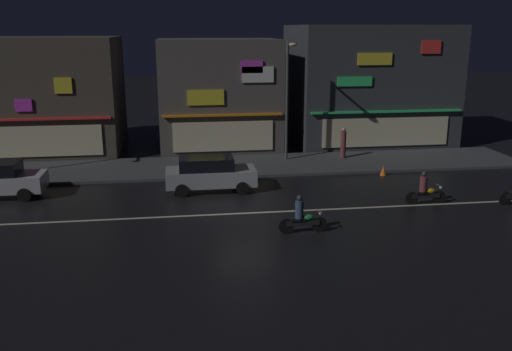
{
  "coord_description": "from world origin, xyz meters",
  "views": [
    {
      "loc": [
        -2.58,
        -21.76,
        7.62
      ],
      "look_at": [
        0.77,
        1.82,
        1.15
      ],
      "focal_mm": 38.21,
      "sensor_mm": 36.0,
      "label": 1
    }
  ],
  "objects_px": {
    "parked_car_near_kerb": "(210,173)",
    "motorcycle_lead": "(425,191)",
    "pedestrian_on_sidewalk": "(343,144)",
    "streetlamp_mid": "(288,91)",
    "motorcycle_opposite_lane": "(302,217)",
    "traffic_cone": "(383,170)"
  },
  "relations": [
    {
      "from": "streetlamp_mid",
      "to": "traffic_cone",
      "type": "height_order",
      "value": "streetlamp_mid"
    },
    {
      "from": "motorcycle_lead",
      "to": "traffic_cone",
      "type": "xyz_separation_m",
      "value": [
        0.01,
        5.01,
        -0.36
      ]
    },
    {
      "from": "parked_car_near_kerb",
      "to": "motorcycle_opposite_lane",
      "type": "xyz_separation_m",
      "value": [
        3.15,
        -6.16,
        -0.24
      ]
    },
    {
      "from": "motorcycle_opposite_lane",
      "to": "traffic_cone",
      "type": "distance_m",
      "value": 9.88
    },
    {
      "from": "pedestrian_on_sidewalk",
      "to": "streetlamp_mid",
      "type": "bearing_deg",
      "value": -50.45
    },
    {
      "from": "pedestrian_on_sidewalk",
      "to": "motorcycle_lead",
      "type": "height_order",
      "value": "pedestrian_on_sidewalk"
    },
    {
      "from": "motorcycle_opposite_lane",
      "to": "traffic_cone",
      "type": "height_order",
      "value": "motorcycle_opposite_lane"
    },
    {
      "from": "pedestrian_on_sidewalk",
      "to": "motorcycle_lead",
      "type": "distance_m",
      "value": 8.81
    },
    {
      "from": "motorcycle_lead",
      "to": "motorcycle_opposite_lane",
      "type": "bearing_deg",
      "value": -156.45
    },
    {
      "from": "motorcycle_opposite_lane",
      "to": "traffic_cone",
      "type": "xyz_separation_m",
      "value": [
        6.21,
        7.67,
        -0.36
      ]
    },
    {
      "from": "motorcycle_lead",
      "to": "parked_car_near_kerb",
      "type": "bearing_deg",
      "value": 159.83
    },
    {
      "from": "parked_car_near_kerb",
      "to": "motorcycle_lead",
      "type": "relative_size",
      "value": 2.26
    },
    {
      "from": "parked_car_near_kerb",
      "to": "pedestrian_on_sidewalk",
      "type": "bearing_deg",
      "value": -147.53
    },
    {
      "from": "streetlamp_mid",
      "to": "motorcycle_lead",
      "type": "height_order",
      "value": "streetlamp_mid"
    },
    {
      "from": "motorcycle_lead",
      "to": "traffic_cone",
      "type": "height_order",
      "value": "motorcycle_lead"
    },
    {
      "from": "parked_car_near_kerb",
      "to": "streetlamp_mid",
      "type": "bearing_deg",
      "value": -133.29
    },
    {
      "from": "parked_car_near_kerb",
      "to": "traffic_cone",
      "type": "height_order",
      "value": "parked_car_near_kerb"
    },
    {
      "from": "parked_car_near_kerb",
      "to": "motorcycle_opposite_lane",
      "type": "height_order",
      "value": "parked_car_near_kerb"
    },
    {
      "from": "pedestrian_on_sidewalk",
      "to": "traffic_cone",
      "type": "bearing_deg",
      "value": 54.01
    },
    {
      "from": "parked_car_near_kerb",
      "to": "traffic_cone",
      "type": "xyz_separation_m",
      "value": [
        9.36,
        1.52,
        -0.59
      ]
    },
    {
      "from": "parked_car_near_kerb",
      "to": "traffic_cone",
      "type": "relative_size",
      "value": 7.82
    },
    {
      "from": "pedestrian_on_sidewalk",
      "to": "parked_car_near_kerb",
      "type": "xyz_separation_m",
      "value": [
        -8.24,
        -5.24,
        -0.12
      ]
    }
  ]
}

